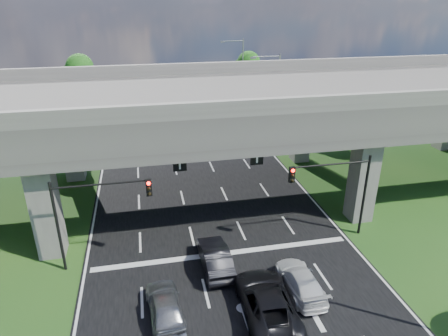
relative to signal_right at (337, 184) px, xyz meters
name	(u,v)px	position (x,y,z in m)	size (l,w,h in m)	color
ground	(236,289)	(-7.82, -3.94, -4.19)	(160.00, 160.00, 0.00)	#1B4516
road	(207,207)	(-7.82, 6.06, -4.17)	(18.00, 120.00, 0.03)	black
overpass	(201,105)	(-7.82, 8.06, 3.73)	(80.00, 15.00, 10.00)	#353230
signal_right	(337,184)	(0.00, 0.00, 0.00)	(5.76, 0.54, 6.00)	black
signal_left	(93,207)	(-15.65, 0.00, 0.00)	(5.76, 0.54, 6.00)	black
streetlight_far	(275,92)	(2.27, 20.06, 1.66)	(3.38, 0.25, 10.00)	gray
streetlight_beyond	(240,68)	(2.27, 36.06, 1.66)	(3.38, 0.25, 10.00)	gray
tree_left_near	(51,108)	(-21.78, 22.06, 0.63)	(4.50, 4.50, 7.80)	black
tree_left_mid	(38,98)	(-24.78, 30.06, -0.01)	(3.91, 3.90, 6.76)	black
tree_left_far	(79,76)	(-20.78, 38.06, 0.95)	(4.80, 4.80, 8.32)	black
tree_right_near	(287,94)	(5.22, 24.06, 0.31)	(4.20, 4.20, 7.28)	black
tree_right_mid	(287,83)	(8.22, 32.06, -0.01)	(3.91, 3.90, 6.76)	black
tree_right_far	(246,70)	(4.22, 40.06, 0.63)	(4.50, 4.50, 7.80)	black
car_silver	(165,305)	(-12.00, -5.29, -3.42)	(1.75, 4.35, 1.48)	gray
car_dark	(215,257)	(-8.65, -1.75, -3.39)	(1.62, 4.64, 1.53)	black
car_white	(300,281)	(-4.28, -4.83, -3.49)	(1.88, 4.62, 1.34)	silver
car_trailing	(267,302)	(-6.73, -6.21, -3.35)	(2.68, 5.80, 1.61)	black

